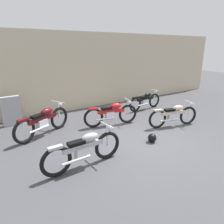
{
  "coord_description": "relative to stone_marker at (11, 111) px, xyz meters",
  "views": [
    {
      "loc": [
        -4.11,
        -4.37,
        2.81
      ],
      "look_at": [
        -0.2,
        1.62,
        0.55
      ],
      "focal_mm": 33.0,
      "sensor_mm": 36.0,
      "label": 1
    }
  ],
  "objects": [
    {
      "name": "ground_plane",
      "position": [
        3.26,
        -3.78,
        -0.55
      ],
      "size": [
        40.0,
        40.0,
        0.0
      ],
      "primitive_type": "plane",
      "color": "#47474C"
    },
    {
      "name": "building_wall",
      "position": [
        3.26,
        0.7,
        1.19
      ],
      "size": [
        18.0,
        0.3,
        3.48
      ],
      "primitive_type": "cube",
      "color": "beige",
      "rests_on": "ground_plane"
    },
    {
      "name": "stone_marker",
      "position": [
        0.0,
        0.0,
        0.0
      ],
      "size": [
        0.68,
        0.26,
        1.1
      ],
      "primitive_type": "cube",
      "rotation": [
        0.0,
        0.0,
        0.09
      ],
      "color": "#9E9EA3",
      "rests_on": "ground_plane"
    },
    {
      "name": "helmet",
      "position": [
        3.37,
        -3.96,
        -0.42
      ],
      "size": [
        0.27,
        0.27,
        0.27
      ],
      "primitive_type": "sphere",
      "color": "black",
      "rests_on": "ground_plane"
    },
    {
      "name": "motorcycle_black",
      "position": [
        5.57,
        -1.19,
        -0.13
      ],
      "size": [
        1.93,
        0.54,
        0.87
      ],
      "rotation": [
        0.0,
        0.0,
        0.06
      ],
      "color": "black",
      "rests_on": "ground_plane"
    },
    {
      "name": "motorcycle_cream",
      "position": [
        4.96,
        -3.39,
        -0.12
      ],
      "size": [
        1.95,
        0.75,
        0.9
      ],
      "rotation": [
        0.0,
        0.0,
        -0.27
      ],
      "color": "black",
      "rests_on": "ground_plane"
    },
    {
      "name": "motorcycle_maroon",
      "position": [
        0.74,
        -1.59,
        -0.07
      ],
      "size": [
        2.05,
        1.12,
        1.0
      ],
      "rotation": [
        0.0,
        0.0,
        0.44
      ],
      "color": "black",
      "rests_on": "ground_plane"
    },
    {
      "name": "motorcycle_red",
      "position": [
        3.11,
        -2.05,
        -0.1
      ],
      "size": [
        2.06,
        0.71,
        0.94
      ],
      "rotation": [
        0.0,
        0.0,
        -0.22
      ],
      "color": "black",
      "rests_on": "ground_plane"
    },
    {
      "name": "motorcycle_silver",
      "position": [
        1.02,
        -4.06,
        -0.09
      ],
      "size": [
        2.13,
        0.59,
        0.95
      ],
      "rotation": [
        0.0,
        0.0,
        0.05
      ],
      "color": "black",
      "rests_on": "ground_plane"
    }
  ]
}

